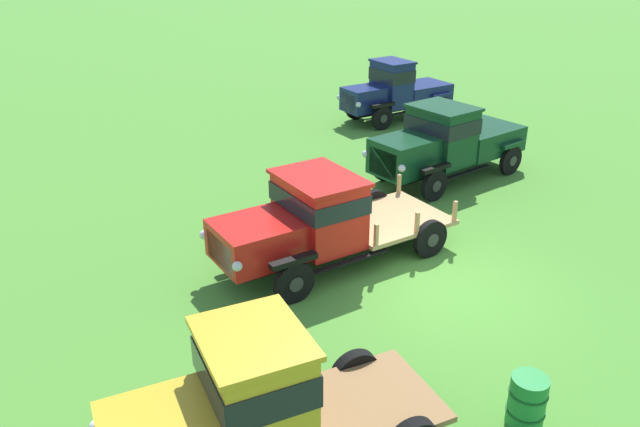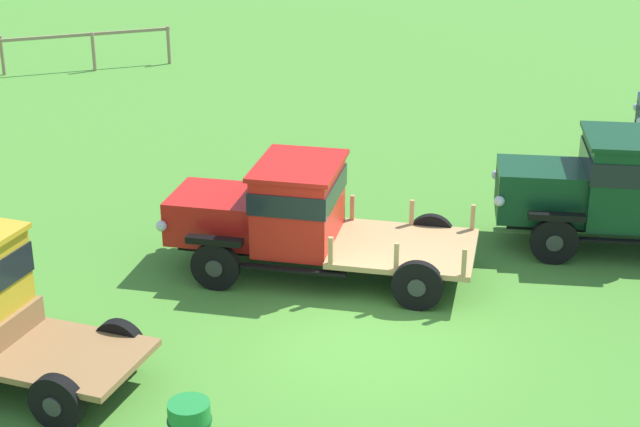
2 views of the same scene
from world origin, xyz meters
The scene contains 6 objects.
ground_plane centered at (0.00, 0.00, 0.00)m, with size 240.00×240.00×0.00m, color #47842D.
vintage_truck_second_in_line centered at (-6.03, 1.10, 1.18)m, with size 4.56×4.19×2.28m.
vintage_truck_midrow_center centered at (-0.35, 2.84, 1.13)m, with size 5.79×4.67×2.11m.
vintage_truck_far_side centered at (6.15, 1.54, 1.18)m, with size 5.47×3.98×2.27m.
vintage_truck_back_of_row centered at (11.71, 4.95, 1.15)m, with size 4.70×3.79×2.34m.
oil_drum_beside_row centered at (-3.42, -2.18, 0.42)m, with size 0.59×0.59×0.85m.
Camera 1 is at (-11.36, -2.43, 6.84)m, focal length 35.00 mm.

